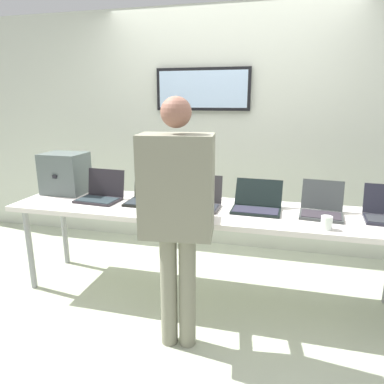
{
  "coord_description": "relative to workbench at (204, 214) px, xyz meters",
  "views": [
    {
      "loc": [
        0.56,
        -2.58,
        1.61
      ],
      "look_at": [
        -0.09,
        -0.01,
        0.9
      ],
      "focal_mm": 32.6,
      "sensor_mm": 36.0,
      "label": 1
    }
  ],
  "objects": [
    {
      "name": "ground",
      "position": [
        0.0,
        0.0,
        -0.74
      ],
      "size": [
        8.0,
        8.0,
        0.04
      ],
      "primitive_type": "cube",
      "color": "#B5BEA4"
    },
    {
      "name": "back_wall",
      "position": [
        -0.01,
        1.13,
        0.55
      ],
      "size": [
        8.0,
        0.11,
        2.52
      ],
      "color": "beige",
      "rests_on": "ground"
    },
    {
      "name": "workbench",
      "position": [
        0.0,
        0.0,
        0.0
      ],
      "size": [
        3.14,
        0.7,
        0.77
      ],
      "color": "silver",
      "rests_on": "ground"
    },
    {
      "name": "equipment_box",
      "position": [
        -1.33,
        0.16,
        0.23
      ],
      "size": [
        0.37,
        0.31,
        0.37
      ],
      "color": "#56625F",
      "rests_on": "workbench"
    },
    {
      "name": "laptop_station_0",
      "position": [
        -0.9,
        0.02,
        0.11
      ],
      "size": [
        0.37,
        0.31,
        0.25
      ],
      "color": "#282429",
      "rests_on": "workbench"
    },
    {
      "name": "laptop_station_1",
      "position": [
        -0.46,
        0.06,
        0.11
      ],
      "size": [
        0.37,
        0.31,
        0.27
      ],
      "color": "black",
      "rests_on": "workbench"
    },
    {
      "name": "laptop_station_2",
      "position": [
        -0.03,
        0.03,
        0.11
      ],
      "size": [
        0.3,
        0.27,
        0.24
      ],
      "color": "#383639",
      "rests_on": "workbench"
    },
    {
      "name": "laptop_station_3",
      "position": [
        0.41,
        0.06,
        0.1
      ],
      "size": [
        0.38,
        0.35,
        0.22
      ],
      "color": "black",
      "rests_on": "workbench"
    },
    {
      "name": "laptop_station_4",
      "position": [
        0.89,
        0.06,
        0.1
      ],
      "size": [
        0.33,
        0.34,
        0.24
      ],
      "color": "#373B3B",
      "rests_on": "workbench"
    },
    {
      "name": "person",
      "position": [
        -0.03,
        -0.62,
        0.26
      ],
      "size": [
        0.49,
        0.63,
        1.62
      ],
      "color": "gray",
      "rests_on": "ground"
    },
    {
      "name": "coffee_mug",
      "position": [
        0.89,
        -0.25,
        0.09
      ],
      "size": [
        0.07,
        0.07,
        0.09
      ],
      "color": "white",
      "rests_on": "workbench"
    }
  ]
}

